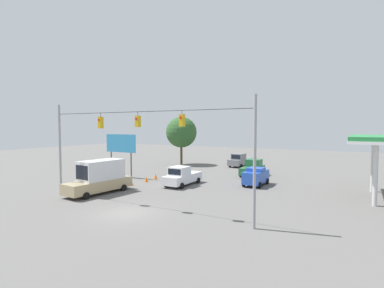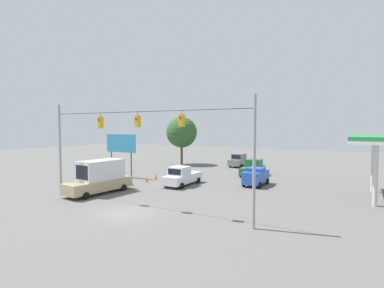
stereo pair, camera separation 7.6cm
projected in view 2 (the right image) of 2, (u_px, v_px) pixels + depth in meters
The scene contains 14 objects.
ground_plane at pixel (127, 213), 22.38m from camera, with size 140.00×140.00×0.00m, color #605E5B.
overhead_signal_span at pixel (137, 144), 23.23m from camera, with size 18.83×0.38×8.47m.
pickup_truck_grey_withflow_deep at pixel (240, 160), 48.42m from camera, with size 2.56×5.56×2.12m.
pickup_truck_green_oncoming_deep at pixel (253, 168), 39.33m from camera, with size 2.35×5.22×2.12m.
pickup_truck_white_withflow_mid at pixel (182, 176), 32.88m from camera, with size 2.20×5.56×2.12m.
sedan_blue_oncoming_far at pixel (256, 176), 32.79m from camera, with size 2.10×4.06×1.96m.
box_truck_tan_parked_shoulder at pixel (100, 177), 29.00m from camera, with size 2.90×6.93×3.19m.
traffic_cone_nearest at pixel (117, 186), 30.83m from camera, with size 0.44×0.44×0.65m, color orange.
traffic_cone_second at pixel (131, 183), 32.78m from camera, with size 0.44×0.44×0.65m, color orange.
traffic_cone_third at pixel (146, 179), 34.89m from camera, with size 0.44×0.44×0.65m, color orange.
traffic_cone_fourth at pixel (156, 176), 36.89m from camera, with size 0.44×0.44×0.65m, color orange.
roadside_billboard at pixel (121, 146), 37.81m from camera, with size 4.76×0.16×5.47m.
pedestrian at pixel (81, 186), 28.10m from camera, with size 0.40×0.28×1.72m.
tree_horizon_left at pixel (182, 132), 50.50m from camera, with size 5.19×5.19×8.10m.
Camera 2 is at (-15.12, 16.76, 6.45)m, focal length 28.00 mm.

